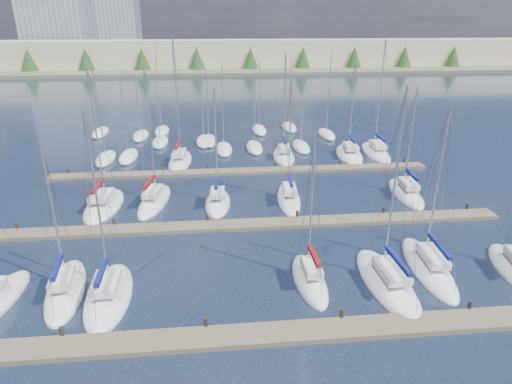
{
  "coord_description": "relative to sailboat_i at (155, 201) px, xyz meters",
  "views": [
    {
      "loc": [
        -3.11,
        -17.22,
        16.74
      ],
      "look_at": [
        0.0,
        14.0,
        4.0
      ],
      "focal_mm": 30.0,
      "sensor_mm": 36.0,
      "label": 1
    }
  ],
  "objects": [
    {
      "name": "sailboat_k",
      "position": [
        13.21,
        -0.68,
        -0.0
      ],
      "size": [
        2.95,
        8.42,
        12.66
      ],
      "rotation": [
        0.0,
        0.0,
        -0.09
      ],
      "color": "white",
      "rests_on": "ground"
    },
    {
      "name": "sailboat_r",
      "position": [
        27.53,
        13.91,
        -0.01
      ],
      "size": [
        3.52,
        9.81,
        15.5
      ],
      "rotation": [
        0.0,
        0.0,
        -0.07
      ],
      "color": "white",
      "rests_on": "ground"
    },
    {
      "name": "shoreline",
      "position": [
        -4.09,
        127.74,
        7.25
      ],
      "size": [
        400.0,
        60.0,
        38.0
      ],
      "color": "#666B51",
      "rests_on": "ground"
    },
    {
      "name": "sailboat_i",
      "position": [
        0.0,
        0.0,
        0.0
      ],
      "size": [
        3.6,
        8.68,
        13.79
      ],
      "rotation": [
        0.0,
        0.0,
        -0.15
      ],
      "color": "white",
      "rests_on": "ground"
    },
    {
      "name": "dock_near",
      "position": [
        9.21,
        -20.02,
        -0.04
      ],
      "size": [
        44.0,
        1.93,
        1.1
      ],
      "color": "#6B5E4C",
      "rests_on": "ground"
    },
    {
      "name": "dock_mid",
      "position": [
        9.21,
        -6.02,
        -0.04
      ],
      "size": [
        44.0,
        1.93,
        1.1
      ],
      "color": "#6B5E4C",
      "rests_on": "ground"
    },
    {
      "name": "sailboat_n",
      "position": [
        1.67,
        12.6,
        0.0
      ],
      "size": [
        3.27,
        9.04,
        15.82
      ],
      "rotation": [
        0.0,
        0.0,
        -0.07
      ],
      "color": "white",
      "rests_on": "ground"
    },
    {
      "name": "distant_boats",
      "position": [
        4.86,
        21.73,
        0.1
      ],
      "size": [
        36.93,
        20.75,
        13.3
      ],
      "color": "#9EA0A5",
      "rests_on": "ground"
    },
    {
      "name": "dock_far",
      "position": [
        9.21,
        7.98,
        -0.04
      ],
      "size": [
        44.0,
        1.93,
        1.1
      ],
      "color": "#6B5E4C",
      "rests_on": "ground"
    },
    {
      "name": "ground",
      "position": [
        9.21,
        37.96,
        -0.19
      ],
      "size": [
        400.0,
        400.0,
        0.0
      ],
      "primitive_type": "plane",
      "color": "#1D273B",
      "rests_on": "ground"
    },
    {
      "name": "sailboat_m",
      "position": [
        25.4,
        -0.44,
        -0.02
      ],
      "size": [
        3.31,
        8.44,
        11.58
      ],
      "rotation": [
        0.0,
        0.0,
        -0.09
      ],
      "color": "white",
      "rests_on": "ground"
    },
    {
      "name": "sailboat_p",
      "position": [
        14.97,
        13.37,
        -0.01
      ],
      "size": [
        3.34,
        8.28,
        13.72
      ],
      "rotation": [
        0.0,
        0.0,
        -0.08
      ],
      "color": "white",
      "rests_on": "ground"
    },
    {
      "name": "sailboat_f",
      "position": [
        21.05,
        -14.18,
        -0.01
      ],
      "size": [
        3.22,
        8.93,
        12.54
      ],
      "rotation": [
        0.0,
        0.0,
        -0.09
      ],
      "color": "white",
      "rests_on": "ground"
    },
    {
      "name": "sailboat_c",
      "position": [
        -1.08,
        -15.38,
        -0.01
      ],
      "size": [
        3.16,
        7.75,
        12.85
      ],
      "rotation": [
        0.0,
        0.0,
        0.04
      ],
      "color": "white",
      "rests_on": "ground"
    },
    {
      "name": "sailboat_d",
      "position": [
        12.21,
        -14.91,
        -0.0
      ],
      "size": [
        2.16,
        6.58,
        11.1
      ],
      "rotation": [
        0.0,
        0.0,
        0.02
      ],
      "color": "white",
      "rests_on": "ground"
    },
    {
      "name": "sailboat_j",
      "position": [
        6.17,
        -1.01,
        -0.01
      ],
      "size": [
        2.85,
        7.01,
        11.83
      ],
      "rotation": [
        0.0,
        0.0,
        -0.07
      ],
      "color": "white",
      "rests_on": "ground"
    },
    {
      "name": "sailboat_b",
      "position": [
        -4.05,
        -14.48,
        -0.02
      ],
      "size": [
        3.39,
        7.9,
        10.8
      ],
      "rotation": [
        0.0,
        0.0,
        0.14
      ],
      "color": "white",
      "rests_on": "ground"
    },
    {
      "name": "sailboat_q",
      "position": [
        23.71,
        13.36,
        -0.02
      ],
      "size": [
        4.23,
        9.26,
        12.85
      ],
      "rotation": [
        0.0,
        0.0,
        -0.12
      ],
      "color": "white",
      "rests_on": "ground"
    },
    {
      "name": "sailboat_e",
      "position": [
        17.37,
        -15.71,
        -0.01
      ],
      "size": [
        3.06,
        8.89,
        13.93
      ],
      "rotation": [
        0.0,
        0.0,
        0.03
      ],
      "color": "white",
      "rests_on": "ground"
    },
    {
      "name": "sailboat_h",
      "position": [
        -4.68,
        -0.6,
        -0.02
      ],
      "size": [
        3.6,
        8.41,
        13.8
      ],
      "rotation": [
        0.0,
        0.0,
        -0.06
      ],
      "color": "white",
      "rests_on": "ground"
    }
  ]
}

